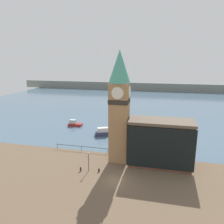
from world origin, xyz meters
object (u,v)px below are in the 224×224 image
(boat_near, at_px, (106,132))
(mooring_bollard_far, at_px, (81,169))
(boat_far, at_px, (74,124))
(lamp_post, at_px, (88,158))
(clock_tower, at_px, (119,104))
(mooring_bollard_near, at_px, (99,170))
(pier_building, at_px, (160,143))

(boat_near, bearing_deg, mooring_bollard_far, -112.56)
(boat_far, relative_size, lamp_post, 1.15)
(mooring_bollard_far, bearing_deg, boat_near, 91.06)
(clock_tower, bearing_deg, boat_far, 132.29)
(boat_far, height_order, mooring_bollard_near, boat_far)
(boat_far, bearing_deg, pier_building, -39.75)
(mooring_bollard_near, bearing_deg, boat_far, 121.11)
(clock_tower, distance_m, pier_building, 10.75)
(pier_building, bearing_deg, clock_tower, 177.58)
(boat_near, distance_m, lamp_post, 19.46)
(clock_tower, xyz_separation_m, mooring_bollard_near, (-2.61, -5.66, -11.23))
(pier_building, bearing_deg, mooring_bollard_near, -153.55)
(boat_far, bearing_deg, mooring_bollard_far, -67.35)
(clock_tower, xyz_separation_m, mooring_bollard_far, (-5.95, -6.19, -11.15))
(mooring_bollard_far, bearing_deg, boat_far, 114.80)
(clock_tower, relative_size, boat_far, 5.11)
(boat_near, distance_m, boat_far, 13.12)
(mooring_bollard_far, distance_m, lamp_post, 2.63)
(pier_building, xyz_separation_m, mooring_bollard_near, (-10.70, -5.32, -4.16))
(lamp_post, bearing_deg, mooring_bollard_far, -164.62)
(boat_near, xyz_separation_m, mooring_bollard_near, (3.71, -19.17, -0.45))
(lamp_post, bearing_deg, mooring_bollard_near, 3.97)
(boat_near, bearing_deg, mooring_bollard_near, -102.67)
(boat_far, xyz_separation_m, mooring_bollard_near, (15.29, -25.33, -0.33))
(pier_building, bearing_deg, mooring_bollard_far, -157.40)
(boat_far, distance_m, mooring_bollard_far, 28.48)
(clock_tower, height_order, pier_building, clock_tower)
(mooring_bollard_near, xyz_separation_m, lamp_post, (-1.92, -0.13, 2.25))
(boat_far, bearing_deg, mooring_bollard_near, -61.04)
(lamp_post, bearing_deg, pier_building, 23.37)
(mooring_bollard_far, height_order, lamp_post, lamp_post)
(mooring_bollard_near, bearing_deg, boat_near, 100.95)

